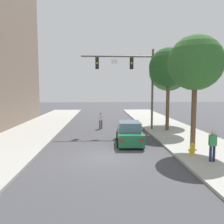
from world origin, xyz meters
TOP-DOWN VIEW (x-y plane):
  - ground_plane at (0.00, 0.00)m, footprint 120.00×120.00m
  - sidewalk_right at (6.50, 0.00)m, footprint 5.00×60.00m
  - traffic_signal_mast at (2.69, 8.31)m, footprint 6.74×0.38m
  - car_lead_green at (1.80, 3.29)m, footprint 1.99×4.31m
  - pedestrian_crossing_road at (-0.28, 9.62)m, footprint 0.36×0.22m
  - pedestrian_sidewalk_right_walker at (5.53, -1.58)m, footprint 0.36×0.22m
  - fire_hydrant at (4.95, -0.44)m, footprint 0.48×0.24m
  - street_tree_nearest at (5.71, 1.35)m, footprint 3.46×3.46m
  - street_tree_second at (5.91, 7.70)m, footprint 3.53×3.53m
  - street_tree_third at (7.09, 11.57)m, footprint 4.19×4.19m

SIDE VIEW (x-z plane):
  - ground_plane at x=0.00m, z-range 0.00..0.00m
  - sidewalk_right at x=6.50m, z-range 0.00..0.15m
  - fire_hydrant at x=4.95m, z-range 0.15..0.87m
  - car_lead_green at x=1.80m, z-range -0.08..1.52m
  - pedestrian_crossing_road at x=-0.28m, z-range 0.09..1.73m
  - pedestrian_sidewalk_right_walker at x=5.53m, z-range 0.24..1.88m
  - traffic_signal_mast at x=2.69m, z-range 1.60..9.10m
  - street_tree_nearest at x=5.71m, z-range 1.96..9.11m
  - street_tree_third at x=7.09m, z-range 1.93..9.73m
  - street_tree_second at x=5.91m, z-range 2.12..9.67m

